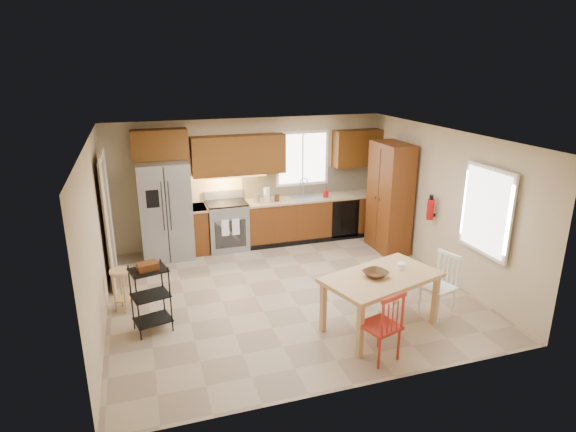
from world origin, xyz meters
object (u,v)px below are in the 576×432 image
Objects in this scene: utility_cart at (151,299)px; dining_table at (380,302)px; chair_white at (438,286)px; table_jar at (401,268)px; pantry at (390,198)px; range_stove at (227,226)px; soap_bottle at (326,193)px; bar_stool at (123,290)px; table_bowl at (375,277)px; refrigerator at (165,210)px; chair_red at (380,325)px; fire_extinguisher at (430,209)px.

dining_table is at bearing -30.18° from utility_cart.
chair_white is at bearing -25.71° from utility_cart.
table_jar is at bearing -1.16° from dining_table.
pantry is 3.10m from dining_table.
soap_bottle reaches higher than range_stove.
dining_table is 0.95m from chair_white.
chair_white is at bearing -21.30° from bar_stool.
table_jar reaches higher than table_bowl.
refrigerator is 1.96× the size of chair_red.
table_jar is (-1.40, -1.45, -0.29)m from fire_extinguisher.
chair_red is at bearing -61.85° from refrigerator.
chair_red is (-0.95, -4.15, -0.53)m from soap_bottle.
range_stove is 6.76× the size of table_jar.
pantry reaches higher than range_stove.
chair_white is (0.35, -3.45, -0.53)m from soap_bottle.
bar_stool is at bearing 53.25° from chair_white.
fire_extinguisher is at bearing 45.95° from table_jar.
chair_red is (-0.35, -0.65, 0.08)m from dining_table.
utility_cart is (0.38, -0.72, 0.15)m from bar_stool.
refrigerator is at bearing 109.14° from dining_table.
refrigerator is 5.06× the size of fire_extinguisher.
soap_bottle is 0.09× the size of pantry.
soap_bottle reaches higher than chair_white.
fire_extinguisher is at bearing -45.12° from chair_white.
refrigerator is at bearing 167.38° from pantry.
pantry is at bearing -43.45° from soap_bottle.
chair_red is (2.23, -4.17, -0.45)m from refrigerator.
chair_white is 6.81× the size of table_jar.
range_stove is 0.97× the size of utility_cart.
table_jar is (0.35, 0.10, 0.42)m from dining_table.
chair_red is (-1.90, -3.25, -0.59)m from pantry.
chair_red is 1.00× the size of chair_white.
utility_cart reaches higher than range_stove.
table_jar is at bearing -49.46° from refrigerator.
chair_white is at bearing -56.00° from range_stove.
table_bowl is (-1.85, -1.55, -0.32)m from fire_extinguisher.
table_bowl is (-1.05, -0.05, 0.32)m from chair_white.
pantry is at bearing 57.65° from table_bowl.
pantry is (2.98, -0.99, 0.59)m from range_stove.
utility_cart reaches higher than table_jar.
fire_extinguisher is at bearing 29.24° from chair_red.
pantry is at bearing 100.78° from fire_extinguisher.
table_bowl is at bearing -30.70° from utility_cart.
soap_bottle is 0.21× the size of chair_white.
dining_table is 1.70× the size of chair_white.
table_jar is at bearing -115.68° from pantry.
refrigerator is 2.83× the size of bar_stool.
refrigerator is 5.70× the size of table_bowl.
soap_bottle is 3.60m from dining_table.
chair_white is 4.60m from bar_stool.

